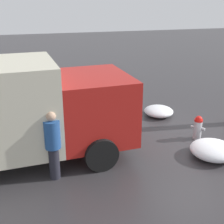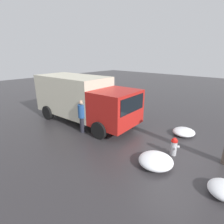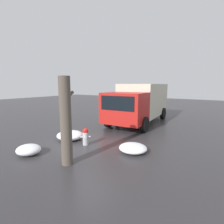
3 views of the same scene
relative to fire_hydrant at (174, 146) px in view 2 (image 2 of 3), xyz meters
The scene contains 7 objects.
ground_plane 0.40m from the fire_hydrant, 42.85° to the left, with size 60.00×60.00×0.00m, color #333033.
fire_hydrant is the anchor object (origin of this frame).
delivery_truck 6.04m from the fire_hydrant, ahead, with size 6.98×3.05×2.79m.
pedestrian 4.80m from the fire_hydrant, 13.41° to the left, with size 0.39×0.39×1.80m.
snow_pile_by_hydrant 2.38m from the fire_hydrant, 150.91° to the left, with size 0.91×0.99×0.39m.
snow_pile_curbside 1.22m from the fire_hydrant, 81.47° to the left, with size 1.29×1.31×0.44m.
snow_pile_by_tree 2.26m from the fire_hydrant, 80.12° to the right, with size 1.10×1.16×0.35m.
Camera 2 is at (-2.39, 6.55, 4.05)m, focal length 28.00 mm.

